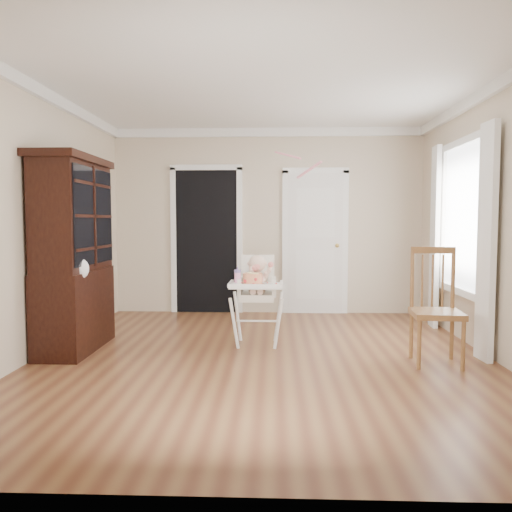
{
  "coord_description": "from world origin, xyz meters",
  "views": [
    {
      "loc": [
        0.11,
        -4.85,
        1.35
      ],
      "look_at": [
        -0.09,
        0.45,
        0.98
      ],
      "focal_mm": 35.0,
      "sensor_mm": 36.0,
      "label": 1
    }
  ],
  "objects_px": {
    "cake": "(253,279)",
    "china_cabinet": "(74,254)",
    "dining_chair": "(436,310)",
    "high_chair": "(257,289)",
    "sippy_cup": "(238,276)"
  },
  "relations": [
    {
      "from": "cake",
      "to": "china_cabinet",
      "type": "distance_m",
      "value": 1.88
    },
    {
      "from": "cake",
      "to": "high_chair",
      "type": "bearing_deg",
      "value": 81.08
    },
    {
      "from": "high_chair",
      "to": "sippy_cup",
      "type": "bearing_deg",
      "value": -157.12
    },
    {
      "from": "sippy_cup",
      "to": "china_cabinet",
      "type": "relative_size",
      "value": 0.09
    },
    {
      "from": "high_chair",
      "to": "sippy_cup",
      "type": "height_order",
      "value": "high_chair"
    },
    {
      "from": "china_cabinet",
      "to": "dining_chair",
      "type": "relative_size",
      "value": 1.83
    },
    {
      "from": "high_chair",
      "to": "cake",
      "type": "relative_size",
      "value": 3.81
    },
    {
      "from": "dining_chair",
      "to": "sippy_cup",
      "type": "bearing_deg",
      "value": 168.57
    },
    {
      "from": "china_cabinet",
      "to": "dining_chair",
      "type": "height_order",
      "value": "china_cabinet"
    },
    {
      "from": "sippy_cup",
      "to": "china_cabinet",
      "type": "distance_m",
      "value": 1.73
    },
    {
      "from": "high_chair",
      "to": "dining_chair",
      "type": "height_order",
      "value": "dining_chair"
    },
    {
      "from": "cake",
      "to": "dining_chair",
      "type": "height_order",
      "value": "dining_chair"
    },
    {
      "from": "china_cabinet",
      "to": "dining_chair",
      "type": "distance_m",
      "value": 3.68
    },
    {
      "from": "china_cabinet",
      "to": "cake",
      "type": "bearing_deg",
      "value": 1.06
    },
    {
      "from": "china_cabinet",
      "to": "dining_chair",
      "type": "xyz_separation_m",
      "value": [
        3.63,
        -0.37,
        -0.5
      ]
    }
  ]
}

